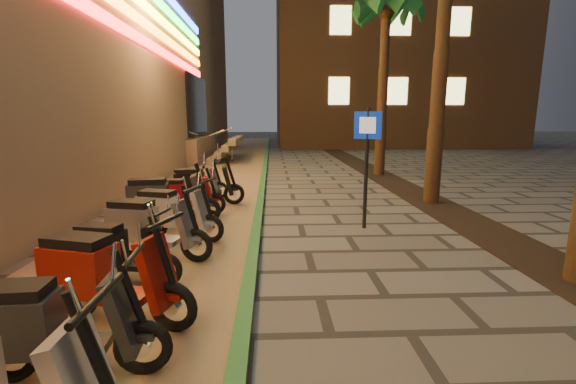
{
  "coord_description": "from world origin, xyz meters",
  "views": [
    {
      "loc": [
        -0.58,
        -2.74,
        2.19
      ],
      "look_at": [
        -0.37,
        2.39,
        1.2
      ],
      "focal_mm": 24.0,
      "sensor_mm": 36.0,
      "label": 1
    }
  ],
  "objects_px": {
    "scooter_8": "(148,226)",
    "scooter_11": "(182,195)",
    "scooter_5": "(46,327)",
    "scooter_10": "(163,199)",
    "pedestrian_sign": "(367,152)",
    "scooter_12": "(201,185)",
    "scooter_6": "(102,275)",
    "scooter_7": "(116,250)",
    "scooter_9": "(170,212)",
    "scooter_13": "(194,182)"
  },
  "relations": [
    {
      "from": "scooter_8",
      "to": "scooter_11",
      "type": "bearing_deg",
      "value": 106.51
    },
    {
      "from": "scooter_5",
      "to": "scooter_10",
      "type": "distance_m",
      "value": 4.8
    },
    {
      "from": "pedestrian_sign",
      "to": "scooter_11",
      "type": "height_order",
      "value": "pedestrian_sign"
    },
    {
      "from": "scooter_10",
      "to": "scooter_12",
      "type": "distance_m",
      "value": 1.93
    },
    {
      "from": "scooter_6",
      "to": "scooter_8",
      "type": "relative_size",
      "value": 1.03
    },
    {
      "from": "scooter_5",
      "to": "pedestrian_sign",
      "type": "bearing_deg",
      "value": 46.32
    },
    {
      "from": "scooter_10",
      "to": "scooter_6",
      "type": "bearing_deg",
      "value": -91.53
    },
    {
      "from": "pedestrian_sign",
      "to": "scooter_8",
      "type": "height_order",
      "value": "pedestrian_sign"
    },
    {
      "from": "scooter_7",
      "to": "scooter_12",
      "type": "bearing_deg",
      "value": 97.89
    },
    {
      "from": "pedestrian_sign",
      "to": "scooter_8",
      "type": "xyz_separation_m",
      "value": [
        -3.81,
        -1.55,
        -1.02
      ]
    },
    {
      "from": "scooter_8",
      "to": "scooter_9",
      "type": "distance_m",
      "value": 0.99
    },
    {
      "from": "scooter_13",
      "to": "scooter_5",
      "type": "bearing_deg",
      "value": -83.22
    },
    {
      "from": "pedestrian_sign",
      "to": "scooter_7",
      "type": "height_order",
      "value": "pedestrian_sign"
    },
    {
      "from": "scooter_7",
      "to": "scooter_13",
      "type": "bearing_deg",
      "value": 102.08
    },
    {
      "from": "scooter_7",
      "to": "scooter_8",
      "type": "height_order",
      "value": "scooter_8"
    },
    {
      "from": "scooter_9",
      "to": "scooter_10",
      "type": "height_order",
      "value": "scooter_10"
    },
    {
      "from": "scooter_7",
      "to": "scooter_8",
      "type": "xyz_separation_m",
      "value": [
        0.14,
        0.91,
        0.07
      ]
    },
    {
      "from": "scooter_5",
      "to": "scooter_7",
      "type": "bearing_deg",
      "value": 92.32
    },
    {
      "from": "scooter_10",
      "to": "scooter_12",
      "type": "xyz_separation_m",
      "value": [
        0.42,
        1.88,
        -0.03
      ]
    },
    {
      "from": "scooter_8",
      "to": "scooter_10",
      "type": "relative_size",
      "value": 0.92
    },
    {
      "from": "pedestrian_sign",
      "to": "scooter_12",
      "type": "height_order",
      "value": "pedestrian_sign"
    },
    {
      "from": "pedestrian_sign",
      "to": "scooter_10",
      "type": "bearing_deg",
      "value": -163.85
    },
    {
      "from": "scooter_12",
      "to": "pedestrian_sign",
      "type": "bearing_deg",
      "value": -37.1
    },
    {
      "from": "pedestrian_sign",
      "to": "scooter_11",
      "type": "relative_size",
      "value": 1.53
    },
    {
      "from": "scooter_7",
      "to": "scooter_10",
      "type": "distance_m",
      "value": 2.79
    },
    {
      "from": "scooter_12",
      "to": "scooter_10",
      "type": "bearing_deg",
      "value": -108.65
    },
    {
      "from": "scooter_5",
      "to": "scooter_7",
      "type": "height_order",
      "value": "scooter_5"
    },
    {
      "from": "scooter_7",
      "to": "scooter_11",
      "type": "relative_size",
      "value": 0.95
    },
    {
      "from": "scooter_10",
      "to": "scooter_12",
      "type": "bearing_deg",
      "value": 69.9
    },
    {
      "from": "pedestrian_sign",
      "to": "scooter_9",
      "type": "relative_size",
      "value": 1.45
    },
    {
      "from": "scooter_8",
      "to": "scooter_10",
      "type": "height_order",
      "value": "scooter_10"
    },
    {
      "from": "scooter_5",
      "to": "scooter_11",
      "type": "xyz_separation_m",
      "value": [
        -0.17,
        5.62,
        -0.02
      ]
    },
    {
      "from": "pedestrian_sign",
      "to": "scooter_8",
      "type": "bearing_deg",
      "value": -137.09
    },
    {
      "from": "scooter_5",
      "to": "scooter_7",
      "type": "xyz_separation_m",
      "value": [
        -0.21,
        2.0,
        -0.04
      ]
    },
    {
      "from": "pedestrian_sign",
      "to": "scooter_5",
      "type": "xyz_separation_m",
      "value": [
        -3.74,
        -4.45,
        -1.05
      ]
    },
    {
      "from": "scooter_11",
      "to": "scooter_12",
      "type": "relative_size",
      "value": 0.89
    },
    {
      "from": "pedestrian_sign",
      "to": "scooter_6",
      "type": "relative_size",
      "value": 1.36
    },
    {
      "from": "scooter_5",
      "to": "scooter_8",
      "type": "distance_m",
      "value": 2.9
    },
    {
      "from": "scooter_8",
      "to": "scooter_12",
      "type": "xyz_separation_m",
      "value": [
        0.15,
        3.76,
        0.01
      ]
    },
    {
      "from": "scooter_7",
      "to": "scooter_9",
      "type": "distance_m",
      "value": 1.9
    },
    {
      "from": "scooter_6",
      "to": "scooter_13",
      "type": "bearing_deg",
      "value": 109.15
    },
    {
      "from": "scooter_5",
      "to": "scooter_10",
      "type": "xyz_separation_m",
      "value": [
        -0.35,
        4.78,
        0.07
      ]
    },
    {
      "from": "scooter_8",
      "to": "scooter_12",
      "type": "distance_m",
      "value": 3.76
    },
    {
      "from": "scooter_6",
      "to": "scooter_11",
      "type": "xyz_separation_m",
      "value": [
        -0.21,
        4.66,
        -0.06
      ]
    },
    {
      "from": "scooter_10",
      "to": "scooter_9",
      "type": "bearing_deg",
      "value": -74.8
    },
    {
      "from": "pedestrian_sign",
      "to": "scooter_6",
      "type": "bearing_deg",
      "value": -115.83
    },
    {
      "from": "scooter_9",
      "to": "scooter_12",
      "type": "bearing_deg",
      "value": 106.34
    },
    {
      "from": "pedestrian_sign",
      "to": "scooter_7",
      "type": "relative_size",
      "value": 1.62
    },
    {
      "from": "scooter_5",
      "to": "scooter_12",
      "type": "bearing_deg",
      "value": 85.63
    },
    {
      "from": "pedestrian_sign",
      "to": "scooter_9",
      "type": "height_order",
      "value": "pedestrian_sign"
    }
  ]
}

